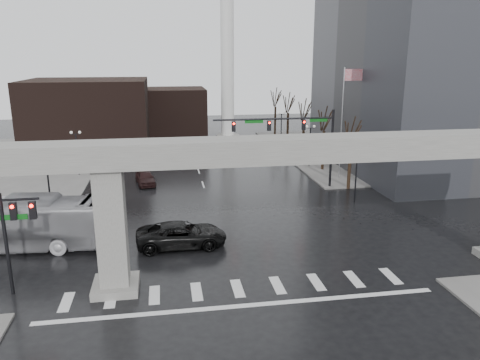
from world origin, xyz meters
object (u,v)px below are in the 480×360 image
Objects in this scene: pickup_truck at (182,235)px; city_bus at (12,223)px; far_car at (145,178)px; signal_mast_arm at (296,132)px.

city_bus is (-11.67, 1.62, 0.98)m from pickup_truck.
far_car is at bearing -21.78° from city_bus.
far_car is (-3.05, 17.22, -0.14)m from pickup_truck.
signal_mast_arm is 26.50m from city_bus.
far_car is (8.62, 15.60, -1.11)m from city_bus.
pickup_truck is (-11.93, -13.02, -4.94)m from signal_mast_arm.
signal_mast_arm is 16.36m from far_car.
signal_mast_arm reaches higher than pickup_truck.
signal_mast_arm is 18.34m from pickup_truck.
pickup_truck reaches higher than far_car.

